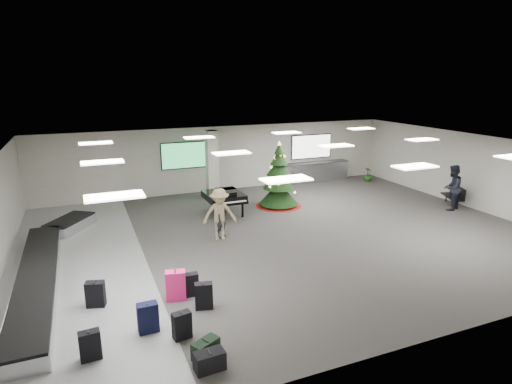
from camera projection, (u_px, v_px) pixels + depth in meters
name	position (u px, v px, depth m)	size (l,w,h in m)	color
ground	(285.00, 235.00, 15.53)	(18.00, 18.00, 0.00)	#393634
room_envelope	(268.00, 169.00, 15.38)	(18.02, 14.02, 3.21)	#ACA79D
baggage_carousel	(46.00, 266.00, 12.50)	(2.28, 9.71, 0.43)	silver
service_counter	(313.00, 172.00, 23.17)	(4.05, 0.65, 1.08)	silver
suitcase_0	(182.00, 325.00, 9.32)	(0.43, 0.29, 0.64)	black
suitcase_1	(204.00, 296.00, 10.52)	(0.48, 0.33, 0.70)	black
pink_suitcase	(176.00, 285.00, 10.93)	(0.55, 0.38, 0.81)	#FF2178
suitcase_3	(190.00, 285.00, 11.15)	(0.42, 0.25, 0.64)	black
navy_suitcase	(148.00, 318.00, 9.55)	(0.46, 0.28, 0.72)	black
suitcase_5	(90.00, 345.00, 8.62)	(0.43, 0.26, 0.65)	black
green_duffel	(206.00, 349.00, 8.71)	(0.64, 0.51, 0.40)	black
suitcase_8	(96.00, 294.00, 10.62)	(0.50, 0.37, 0.68)	black
black_duffel	(210.00, 361.00, 8.34)	(0.61, 0.36, 0.41)	black
christmas_tree	(279.00, 184.00, 18.75)	(2.04, 2.04, 2.91)	#681509
grand_piano	(224.00, 197.00, 17.61)	(1.49, 1.90, 1.08)	black
bench	(454.00, 194.00, 18.98)	(1.00, 1.48, 0.89)	black
traveler_a	(221.00, 216.00, 15.07)	(0.57, 0.38, 1.57)	black
traveler_b	(220.00, 214.00, 14.87)	(1.19, 0.68, 1.84)	#918259
traveler_bench	(452.00, 188.00, 18.21)	(0.95, 0.74, 1.96)	black
potted_plant_left	(290.00, 180.00, 21.85)	(0.50, 0.40, 0.90)	#133812
potted_plant_right	(368.00, 174.00, 23.40)	(0.42, 0.42, 0.76)	#133812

